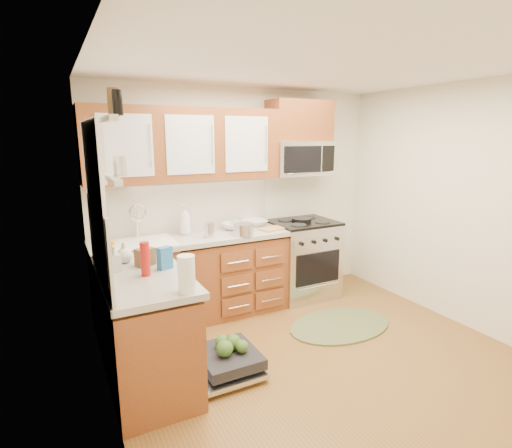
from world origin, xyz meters
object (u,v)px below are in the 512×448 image
sink (143,255)px  cup (237,224)px  skillet (302,220)px  bowl_b (233,226)px  microwave (300,158)px  rug (340,325)px  cutting_board (273,229)px  upper_cabinets (185,145)px  dishwasher (224,363)px  range (303,259)px  stock_pot (244,229)px  bowl_a (254,223)px  paper_towel_roll (186,274)px

sink → cup: (1.11, 0.16, 0.17)m
skillet → bowl_b: size_ratio=0.94×
microwave → rug: size_ratio=0.66×
cutting_board → upper_cabinets: bearing=163.8°
dishwasher → rug: bearing=9.2°
sink → bowl_b: 1.05m
upper_cabinets → range: 1.99m
upper_cabinets → stock_pot: upper_cabinets is taller
range → sink: 1.96m
range → upper_cabinets: bearing=174.1°
bowl_a → rug: bearing=-65.7°
microwave → cup: 1.10m
microwave → sink: size_ratio=1.23×
upper_cabinets → rug: bearing=-39.0°
stock_pot → cutting_board: bearing=12.7°
stock_pot → bowl_b: bearing=87.6°
cutting_board → bowl_a: bearing=108.6°
range → cutting_board: 0.69m
upper_cabinets → bowl_b: upper_cabinets is taller
range → microwave: bearing=90.0°
stock_pot → cutting_board: 0.42m
bowl_b → upper_cabinets: bearing=174.9°
rug → skillet: skillet is taller
microwave → skillet: size_ratio=3.22×
upper_cabinets → dishwasher: (-0.13, -1.27, -1.77)m
upper_cabinets → range: upper_cabinets is taller
upper_cabinets → range: bearing=-5.9°
skillet → cup: cup is taller
sink → bowl_a: (1.34, 0.17, 0.16)m
range → skillet: size_ratio=4.03×
microwave → rug: bearing=-96.4°
sink → microwave: bearing=3.9°
rug → microwave: bearing=83.6°
range → bowl_b: (-0.90, 0.10, 0.49)m
upper_cabinets → cutting_board: 1.33m
sink → cutting_board: cutting_board is taller
dishwasher → cutting_board: cutting_board is taller
upper_cabinets → sink: upper_cabinets is taller
skillet → microwave: bearing=74.1°
range → stock_pot: 1.07m
sink → rug: 2.17m
upper_cabinets → skillet: upper_cabinets is taller
rug → stock_pot: bearing=139.0°
cutting_board → paper_towel_roll: paper_towel_roll is taller
cup → cutting_board: bearing=-39.7°
upper_cabinets → paper_towel_roll: (-0.52, -1.59, -0.82)m
sink → skillet: (1.89, 0.00, 0.17)m
microwave → rug: 1.98m
rug → cup: bearing=124.0°
microwave → dishwasher: 2.55m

